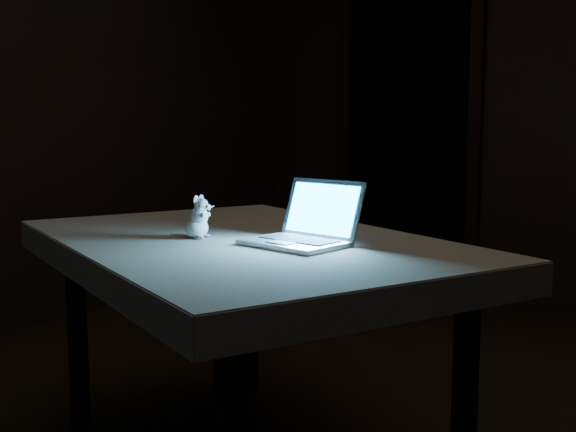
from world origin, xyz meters
The scene contains 5 objects.
doorway centered at (-1.10, 2.50, 1.06)m, with size 1.06×0.36×2.13m, color black, non-canonical shape.
table centered at (-0.18, -0.13, 0.38)m, with size 1.41×0.90×0.75m, color black, non-canonical shape.
tablecloth centered at (-0.24, -0.15, 0.72)m, with size 1.50×0.99×0.09m, color beige, non-canonical shape.
laptop centered at (0.03, -0.15, 0.86)m, with size 0.28×0.24×0.19m, color silver, non-canonical shape.
plush_mouse centered at (-0.28, -0.23, 0.83)m, with size 0.10×0.10×0.13m, color silver, non-canonical shape.
Camera 1 is at (1.30, -1.74, 1.11)m, focal length 45.00 mm.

